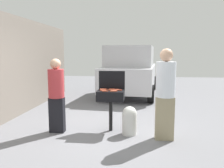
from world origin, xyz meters
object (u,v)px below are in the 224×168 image
at_px(hot_dog_9, 105,89).
at_px(hot_dog_11, 114,90).
at_px(hot_dog_8, 103,90).
at_px(person_left, 56,93).
at_px(bbq_grill, 111,97).
at_px(person_right, 165,91).
at_px(hot_dog_6, 116,89).
at_px(hot_dog_7, 114,91).
at_px(hot_dog_0, 110,90).
at_px(hot_dog_13, 103,89).
at_px(parked_minivan, 131,70).
at_px(hot_dog_14, 113,91).
at_px(hot_dog_1, 105,91).
at_px(hot_dog_10, 116,90).
at_px(propane_tank, 129,120).
at_px(hot_dog_5, 119,90).
at_px(hot_dog_3, 112,89).
at_px(hot_dog_12, 103,90).
at_px(hot_dog_2, 111,90).
at_px(hot_dog_4, 103,91).

distance_m(hot_dog_9, hot_dog_11, 0.27).
xyz_separation_m(hot_dog_8, person_left, (-1.01, -0.18, -0.05)).
bearing_deg(bbq_grill, person_right, -19.41).
xyz_separation_m(hot_dog_6, hot_dog_7, (-0.02, -0.19, 0.00)).
xyz_separation_m(bbq_grill, hot_dog_0, (-0.01, 0.02, 0.16)).
bearing_deg(hot_dog_7, hot_dog_13, 141.21).
bearing_deg(person_left, parked_minivan, 60.75).
height_order(hot_dog_14, person_right, person_right).
distance_m(hot_dog_1, hot_dog_10, 0.30).
distance_m(hot_dog_9, propane_tank, 0.89).
height_order(hot_dog_0, propane_tank, hot_dog_0).
bearing_deg(hot_dog_1, hot_dog_6, 49.44).
bearing_deg(hot_dog_5, hot_dog_3, 147.15).
bearing_deg(hot_dog_13, person_left, -160.73).
distance_m(hot_dog_0, hot_dog_11, 0.12).
relative_size(hot_dog_1, propane_tank, 0.21).
relative_size(hot_dog_9, hot_dog_13, 1.00).
xyz_separation_m(hot_dog_5, hot_dog_12, (-0.37, 0.03, 0.00)).
relative_size(hot_dog_12, parked_minivan, 0.03).
xyz_separation_m(hot_dog_5, propane_tank, (0.25, -0.21, -0.61)).
bearing_deg(hot_dog_13, hot_dog_12, -87.46).
height_order(hot_dog_2, hot_dog_8, same).
relative_size(hot_dog_7, propane_tank, 0.21).
bearing_deg(hot_dog_0, hot_dog_12, 172.95).
bearing_deg(parked_minivan, hot_dog_8, 89.89).
xyz_separation_m(bbq_grill, parked_minivan, (0.31, 4.63, 0.25)).
relative_size(hot_dog_7, parked_minivan, 0.03).
distance_m(hot_dog_12, hot_dog_14, 0.32).
height_order(hot_dog_5, hot_dog_10, same).
distance_m(bbq_grill, person_left, 1.20).
distance_m(hot_dog_5, person_right, 1.05).
height_order(hot_dog_3, hot_dog_11, same).
bearing_deg(person_right, bbq_grill, -26.44).
bearing_deg(hot_dog_6, hot_dog_5, -42.51).
height_order(hot_dog_6, hot_dog_7, same).
height_order(hot_dog_7, hot_dog_13, same).
xyz_separation_m(hot_dog_1, propane_tank, (0.53, -0.04, -0.61)).
bearing_deg(hot_dog_9, hot_dog_0, -24.28).
relative_size(bbq_grill, hot_dog_12, 7.08).
bearing_deg(hot_dog_6, hot_dog_7, -95.00).
xyz_separation_m(hot_dog_9, hot_dog_11, (0.23, -0.13, 0.00)).
distance_m(hot_dog_0, hot_dog_2, 0.04).
relative_size(propane_tank, parked_minivan, 0.14).
distance_m(hot_dog_4, hot_dog_12, 0.14).
relative_size(propane_tank, person_right, 0.34).
relative_size(hot_dog_9, hot_dog_12, 1.00).
distance_m(hot_dog_5, parked_minivan, 4.62).
relative_size(hot_dog_10, hot_dog_13, 1.00).
xyz_separation_m(hot_dog_1, hot_dog_9, (-0.05, 0.24, 0.00)).
distance_m(hot_dog_6, person_right, 1.15).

